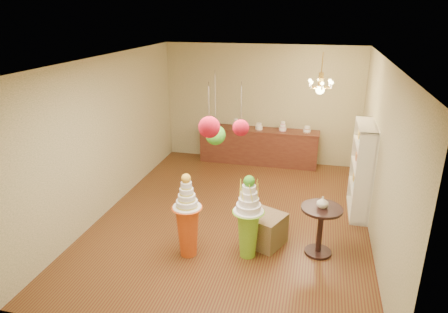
% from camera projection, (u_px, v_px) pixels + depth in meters
% --- Properties ---
extents(floor, '(6.50, 6.50, 0.00)m').
position_uv_depth(floor, '(234.00, 217.00, 7.76)').
color(floor, '#563217').
rests_on(floor, ground).
extents(ceiling, '(6.50, 6.50, 0.00)m').
position_uv_depth(ceiling, '(235.00, 59.00, 6.71)').
color(ceiling, white).
rests_on(ceiling, ground).
extents(wall_back, '(5.00, 0.04, 3.00)m').
position_uv_depth(wall_back, '(261.00, 104.00, 10.20)').
color(wall_back, tan).
rests_on(wall_back, ground).
extents(wall_front, '(5.00, 0.04, 3.00)m').
position_uv_depth(wall_front, '(170.00, 237.00, 4.27)').
color(wall_front, tan).
rests_on(wall_front, ground).
extents(wall_left, '(0.04, 6.50, 3.00)m').
position_uv_depth(wall_left, '(109.00, 134.00, 7.79)').
color(wall_left, tan).
rests_on(wall_left, ground).
extents(wall_right, '(0.04, 6.50, 3.00)m').
position_uv_depth(wall_right, '(380.00, 155.00, 6.68)').
color(wall_right, tan).
rests_on(wall_right, ground).
extents(pedestal_green, '(0.52, 0.52, 1.42)m').
position_uv_depth(pedestal_green, '(248.00, 223.00, 6.33)').
color(pedestal_green, '#7BC02A').
rests_on(pedestal_green, floor).
extents(pedestal_orange, '(0.57, 0.57, 1.43)m').
position_uv_depth(pedestal_orange, '(188.00, 224.00, 6.38)').
color(pedestal_orange, '#CC4D17').
rests_on(pedestal_orange, floor).
extents(burlap_riser, '(0.79, 0.79, 0.54)m').
position_uv_depth(burlap_riser, '(265.00, 229.00, 6.79)').
color(burlap_riser, olive).
rests_on(burlap_riser, floor).
extents(sideboard, '(3.04, 0.54, 1.16)m').
position_uv_depth(sideboard, '(258.00, 146.00, 10.30)').
color(sideboard, '#54281A').
rests_on(sideboard, floor).
extents(shelving_unit, '(0.33, 1.20, 1.80)m').
position_uv_depth(shelving_unit, '(362.00, 169.00, 7.66)').
color(shelving_unit, silver).
rests_on(shelving_unit, floor).
extents(round_table, '(0.80, 0.80, 0.84)m').
position_uv_depth(round_table, '(320.00, 224.00, 6.41)').
color(round_table, black).
rests_on(round_table, floor).
extents(vase, '(0.20, 0.20, 0.19)m').
position_uv_depth(vase, '(323.00, 202.00, 6.27)').
color(vase, silver).
rests_on(vase, round_table).
extents(pom_red_left, '(0.27, 0.27, 0.68)m').
position_uv_depth(pom_red_left, '(209.00, 127.00, 4.82)').
color(pom_red_left, '#463E32').
rests_on(pom_red_left, ceiling).
extents(pom_green_mid, '(0.30, 0.30, 1.10)m').
position_uv_depth(pom_green_mid, '(215.00, 135.00, 5.87)').
color(pom_green_mid, '#463E32').
rests_on(pom_green_mid, ceiling).
extents(pom_red_right, '(0.20, 0.20, 0.66)m').
position_uv_depth(pom_red_right, '(241.00, 128.00, 4.83)').
color(pom_red_right, '#463E32').
rests_on(pom_red_right, ceiling).
extents(chandelier, '(0.70, 0.70, 0.85)m').
position_uv_depth(chandelier, '(320.00, 87.00, 8.07)').
color(chandelier, gold).
rests_on(chandelier, ceiling).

